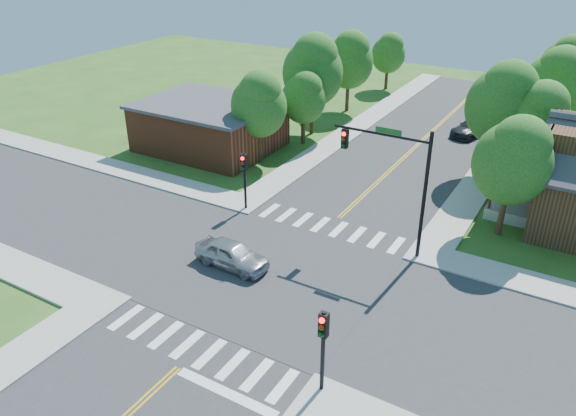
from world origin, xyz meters
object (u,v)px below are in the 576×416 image
Objects in this scene: signal_pole_se at (323,337)px; signal_mast_ne at (395,169)px; car_dgrey at (473,128)px; signal_pole_nw at (244,171)px; car_silver at (232,255)px.

signal_mast_ne is at bearing 98.56° from signal_pole_se.
signal_mast_ne is 1.89× the size of signal_pole_se.
signal_pole_se is at bearing -81.44° from signal_mast_ne.
signal_pole_se is at bearing -67.42° from car_dgrey.
signal_mast_ne is at bearing -69.71° from car_dgrey.
signal_pole_nw is (-9.51, -0.01, -2.19)m from signal_mast_ne.
signal_mast_ne reaches higher than car_dgrey.
signal_pole_se is 0.75× the size of car_dgrey.
car_dgrey is (-2.42, 32.33, -1.98)m from signal_pole_se.
signal_mast_ne is 9.58m from car_silver.
signal_mast_ne reaches higher than signal_pole_se.
car_silver is at bearing -61.82° from signal_pole_nw.
signal_pole_se is 0.90× the size of car_silver.
signal_pole_nw is (-11.20, 11.20, 0.00)m from signal_pole_se.
signal_pole_se is 1.00× the size of signal_pole_nw.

